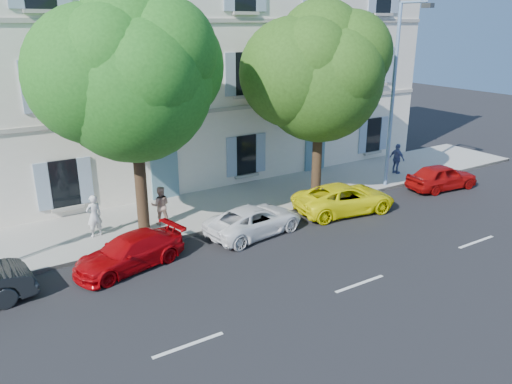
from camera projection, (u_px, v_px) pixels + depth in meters
ground at (287, 240)px, 19.17m from camera, size 90.00×90.00×0.00m
sidewalk at (230, 204)px, 22.70m from camera, size 36.00×4.50×0.15m
kerb at (256, 219)px, 20.96m from camera, size 36.00×0.16×0.16m
building at (173, 62)px, 25.38m from camera, size 28.00×7.00×12.00m
car_red_coupe at (129, 252)px, 16.86m from camera, size 4.16×2.44×1.13m
car_white_coupe at (254, 220)px, 19.56m from camera, size 4.31×2.45×1.13m
car_yellow_supercar at (345, 198)px, 21.80m from camera, size 4.80×2.75×1.26m
car_red_hatchback at (442, 177)px, 24.80m from camera, size 3.89×1.91×1.28m
tree_left at (133, 83)px, 17.80m from camera, size 5.73×5.73×8.88m
tree_right at (320, 79)px, 21.69m from camera, size 5.48×5.48×8.45m
street_lamp at (396, 87)px, 23.43m from camera, size 0.27×1.84×8.67m
pedestrian_a at (94, 216)px, 18.89m from camera, size 0.67×0.50×1.66m
pedestrian_b at (161, 205)px, 20.07m from camera, size 0.95×0.86×1.59m
pedestrian_c at (397, 159)px, 26.80m from camera, size 0.44×0.97×1.62m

